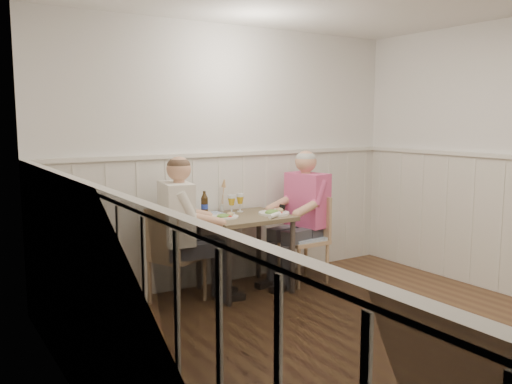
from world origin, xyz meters
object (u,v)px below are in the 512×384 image
Objects in this scene: chair_right at (307,235)px; diner_cream at (181,242)px; grass_vase at (222,196)px; chair_left at (173,253)px; man_in_pink at (304,226)px; dining_table at (245,227)px; beer_bottle at (205,205)px.

diner_cream reaches higher than chair_right.
chair_right is 0.97m from grass_vase.
chair_right is 1.46m from chair_left.
chair_right is at bearing -25.36° from grass_vase.
man_in_pink is 4.04× the size of grass_vase.
chair_left is (-0.75, 0.02, -0.17)m from dining_table.
chair_right is at bearing -5.11° from dining_table.
grass_vase is (-0.08, 0.31, 0.26)m from dining_table.
chair_left is at bearing 176.57° from chair_right.
diner_cream is 0.48m from beer_bottle.
grass_vase is at bearing 156.92° from man_in_pink.
man_in_pink is at bearing -0.34° from diner_cream.
diner_cream is (-1.39, 0.05, 0.09)m from chair_right.
chair_left is at bearing 178.17° from dining_table.
diner_cream is at bearing -29.18° from chair_left.
beer_bottle is at bearing 152.69° from dining_table.
chair_right is 2.61× the size of grass_vase.
beer_bottle is at bearing -153.39° from grass_vase.
diner_cream reaches higher than beer_bottle.
chair_right is 0.65× the size of diner_cream.
diner_cream reaches higher than chair_left.
man_in_pink is 1.38m from diner_cream.
man_in_pink is at bearing -23.08° from grass_vase.
chair_left is 0.58m from beer_bottle.
dining_table is at bearing 178.13° from man_in_pink.
diner_cream is (0.07, -0.04, 0.10)m from chair_left.
man_in_pink is 0.91m from grass_vase.
grass_vase is at bearing 23.17° from chair_left.
man_in_pink is (-0.01, 0.04, 0.10)m from chair_right.
diner_cream reaches higher than dining_table.
chair_left is at bearing -156.83° from grass_vase.
dining_table is at bearing -75.93° from grass_vase.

